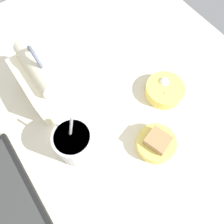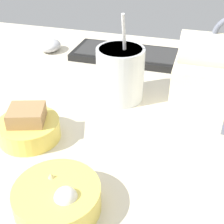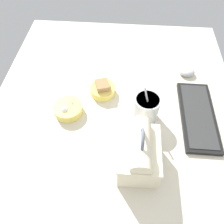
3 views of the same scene
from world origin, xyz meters
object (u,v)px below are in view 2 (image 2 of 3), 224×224
Objects in this scene: bento_bowl_sandwich at (29,127)px; bento_bowl_snacks at (57,197)px; soup_cup at (120,73)px; computer_mouse at (50,46)px; lunch_bag at (223,85)px; keyboard at (135,55)px.

bento_bowl_sandwich is 0.93× the size of bento_bowl_snacks.
soup_cup is 33.09cm from bento_bowl_snacks.
bento_bowl_snacks is 60.54cm from computer_mouse.
lunch_bag is 1.73× the size of bento_bowl_snacks.
lunch_bag reaches higher than computer_mouse.
lunch_bag is 37.51cm from bento_bowl_sandwich.
computer_mouse is at bearing 153.78° from lunch_bag.
keyboard is at bearing 94.21° from soup_cup.
lunch_bag is 1.08× the size of soup_cup.
lunch_bag reaches higher than soup_cup.
computer_mouse is (-27.71, 21.02, -4.45)cm from soup_cup.
keyboard is 1.82× the size of soup_cup.
lunch_bag reaches higher than bento_bowl_snacks.
computer_mouse is at bearing 111.11° from bento_bowl_sandwich.
keyboard is 35.10cm from lunch_bag.
lunch_bag is 2.80× the size of computer_mouse.
bento_bowl_sandwich is at bearing -104.10° from keyboard.
lunch_bag is at bearing 25.81° from bento_bowl_sandwich.
keyboard is at bearing 75.90° from bento_bowl_sandwich.
keyboard is 3.14× the size of bento_bowl_sandwich.
soup_cup is at bearing 89.83° from bento_bowl_snacks.
soup_cup is (-21.21, 3.07, -1.92)cm from lunch_bag.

